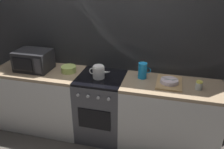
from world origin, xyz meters
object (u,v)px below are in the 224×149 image
stove_unit (101,107)px  dish_pile (169,82)px  spice_jar (199,85)px  pitcher (143,71)px  mixing_bowl (69,69)px  microwave (33,60)px  kettle (99,72)px

stove_unit → dish_pile: dish_pile is taller
dish_pile → spice_jar: (0.33, -0.06, 0.03)m
pitcher → spice_jar: (0.67, -0.14, -0.05)m
stove_unit → mixing_bowl: mixing_bowl is taller
stove_unit → dish_pile: 0.98m
microwave → kettle: microwave is taller
stove_unit → pitcher: size_ratio=4.50×
spice_jar → microwave: bearing=179.1°
mixing_bowl → pitcher: size_ratio=1.00×
microwave → stove_unit: bearing=0.2°
pitcher → spice_jar: 0.68m
dish_pile → microwave: bearing=-179.2°
microwave → kettle: bearing=-1.7°
stove_unit → spice_jar: (1.19, -0.04, 0.50)m
stove_unit → mixing_bowl: bearing=174.4°
stove_unit → spice_jar: bearing=-1.7°
microwave → dish_pile: bearing=0.8°
pitcher → dish_pile: 0.35m
stove_unit → pitcher: 0.76m
mixing_bowl → pitcher: pitcher is taller
microwave → dish_pile: 1.80m
microwave → pitcher: size_ratio=2.30×
stove_unit → pitcher: bearing=11.6°
mixing_bowl → spice_jar: size_ratio=1.90×
microwave → spice_jar: microwave is taller
stove_unit → kettle: kettle is taller
stove_unit → dish_pile: (0.86, 0.02, 0.47)m
pitcher → microwave: bearing=-175.7°
dish_pile → pitcher: bearing=166.0°
microwave → spice_jar: bearing=-0.9°
pitcher → spice_jar: bearing=-12.1°
pitcher → spice_jar: size_ratio=1.90×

